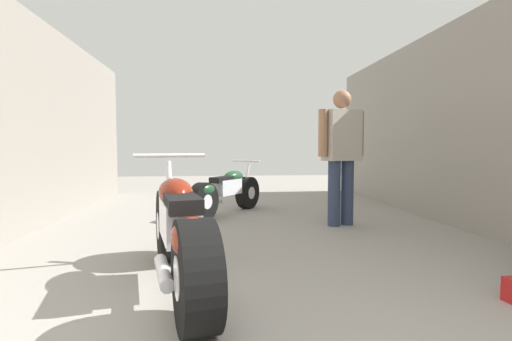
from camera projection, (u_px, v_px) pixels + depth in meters
ground_plane at (253, 236)px, 4.44m from camera, size 19.11×19.11×0.00m
garage_partition_left at (6, 119)px, 4.09m from camera, size 0.08×8.76×2.68m
garage_partition_right at (470, 122)px, 4.64m from camera, size 0.08×8.76×2.68m
motorcycle_maroon_cruiser at (180, 234)px, 2.73m from camera, size 0.77×2.09×0.98m
motorcycle_black_naked at (226, 192)px, 5.85m from camera, size 1.15×1.53×0.82m
mechanic_in_blue at (341, 149)px, 4.98m from camera, size 0.71×0.40×1.78m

